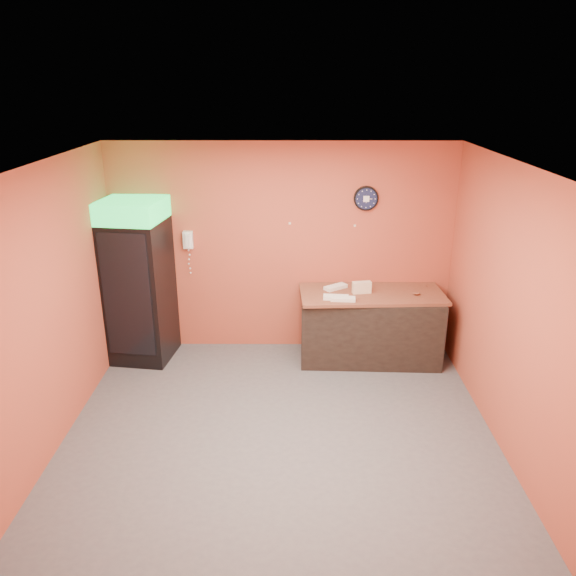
{
  "coord_description": "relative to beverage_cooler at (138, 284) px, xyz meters",
  "views": [
    {
      "loc": [
        0.12,
        -5.14,
        3.53
      ],
      "look_at": [
        0.08,
        0.6,
        1.37
      ],
      "focal_mm": 35.0,
      "sensor_mm": 36.0,
      "label": 1
    }
  ],
  "objects": [
    {
      "name": "left_wall",
      "position": [
        -0.41,
        -1.6,
        0.36
      ],
      "size": [
        0.02,
        4.0,
        2.8
      ],
      "primitive_type": "cube",
      "color": "#AB4830",
      "rests_on": "floor"
    },
    {
      "name": "sub_roll_stack",
      "position": [
        2.87,
        -0.02,
        -0.03
      ],
      "size": [
        0.25,
        0.12,
        0.15
      ],
      "rotation": [
        0.0,
        0.0,
        0.17
      ],
      "color": "beige",
      "rests_on": "butcher_paper"
    },
    {
      "name": "beverage_cooler",
      "position": [
        0.0,
        0.0,
        0.0
      ],
      "size": [
        0.84,
        0.85,
        2.13
      ],
      "rotation": [
        0.0,
        0.0,
        -0.14
      ],
      "color": "black",
      "rests_on": "floor"
    },
    {
      "name": "wall_clock",
      "position": [
        2.92,
        0.37,
        1.04
      ],
      "size": [
        0.32,
        0.06,
        0.32
      ],
      "color": "black",
      "rests_on": "back_wall"
    },
    {
      "name": "wrapped_sandwich_mid",
      "position": [
        2.61,
        -0.28,
        -0.08
      ],
      "size": [
        0.31,
        0.14,
        0.04
      ],
      "primitive_type": "cube",
      "rotation": [
        0.0,
        0.0,
        -0.08
      ],
      "color": "silver",
      "rests_on": "butcher_paper"
    },
    {
      "name": "wrapped_sandwich_left",
      "position": [
        2.52,
        -0.23,
        -0.08
      ],
      "size": [
        0.32,
        0.15,
        0.04
      ],
      "primitive_type": "cube",
      "rotation": [
        0.0,
        0.0,
        -0.1
      ],
      "color": "silver",
      "rests_on": "butcher_paper"
    },
    {
      "name": "back_wall",
      "position": [
        1.84,
        0.4,
        0.36
      ],
      "size": [
        4.5,
        0.02,
        2.8
      ],
      "primitive_type": "cube",
      "color": "#AB4830",
      "rests_on": "floor"
    },
    {
      "name": "wall_phone",
      "position": [
        0.61,
        0.34,
        0.49
      ],
      "size": [
        0.13,
        0.11,
        0.23
      ],
      "color": "white",
      "rests_on": "back_wall"
    },
    {
      "name": "ceiling",
      "position": [
        1.84,
        -1.6,
        1.76
      ],
      "size": [
        4.5,
        4.0,
        0.02
      ],
      "primitive_type": "cube",
      "color": "white",
      "rests_on": "back_wall"
    },
    {
      "name": "floor",
      "position": [
        1.84,
        -1.6,
        -1.04
      ],
      "size": [
        4.5,
        4.5,
        0.0
      ],
      "primitive_type": "plane",
      "color": "#47474C",
      "rests_on": "ground"
    },
    {
      "name": "kitchen_tool",
      "position": [
        2.97,
        -0.01,
        -0.07
      ],
      "size": [
        0.06,
        0.06,
        0.06
      ],
      "primitive_type": "cylinder",
      "color": "silver",
      "rests_on": "butcher_paper"
    },
    {
      "name": "wrapped_sandwich_right",
      "position": [
        2.55,
        0.14,
        -0.08
      ],
      "size": [
        0.33,
        0.28,
        0.04
      ],
      "primitive_type": "cube",
      "rotation": [
        0.0,
        0.0,
        0.61
      ],
      "color": "silver",
      "rests_on": "butcher_paper"
    },
    {
      "name": "prep_counter",
      "position": [
        3.0,
        -0.0,
        -0.59
      ],
      "size": [
        1.82,
        0.86,
        0.9
      ],
      "primitive_type": "cube",
      "rotation": [
        0.0,
        0.0,
        -0.04
      ],
      "color": "black",
      "rests_on": "floor"
    },
    {
      "name": "butcher_paper",
      "position": [
        3.0,
        -0.0,
        -0.12
      ],
      "size": [
        1.87,
        0.9,
        0.04
      ],
      "primitive_type": "cube",
      "rotation": [
        0.0,
        0.0,
        0.04
      ],
      "color": "brown",
      "rests_on": "prep_counter"
    },
    {
      "name": "right_wall",
      "position": [
        4.09,
        -1.6,
        0.36
      ],
      "size": [
        0.02,
        4.0,
        2.8
      ],
      "primitive_type": "cube",
      "color": "#AB4830",
      "rests_on": "floor"
    }
  ]
}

